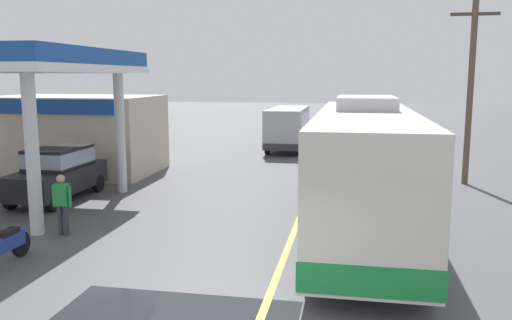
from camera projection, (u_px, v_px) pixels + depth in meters
The scene contains 9 objects.
ground at pixel (321, 162), 26.49m from camera, with size 120.00×120.00×0.00m, color #4C4C51.
lane_divider_stripe at pixel (314, 181), 21.63m from camera, with size 0.16×50.00×0.01m, color #D8CC4C.
coach_bus_main at pixel (365, 171), 14.14m from camera, with size 2.60×11.04×3.69m.
gas_station_roadside at pixel (50, 117), 21.25m from camera, with size 9.10×11.95×5.10m.
car_at_pump at pixel (58, 171), 18.20m from camera, with size 1.70×4.20×1.82m.
minibus_opposing_lane at pixel (288, 125), 30.57m from camera, with size 2.04×6.13×2.44m.
motorcycle_parked_forecourt at pixel (5, 246), 11.89m from camera, with size 0.55×1.80×0.92m.
pedestrian_near_pump at pixel (62, 201), 14.06m from camera, with size 0.55×0.22×1.66m.
utility_pole_roadside at pixel (470, 89), 20.44m from camera, with size 1.80×0.24×7.20m.
Camera 1 is at (1.50, -6.31, 4.23)m, focal length 36.85 mm.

